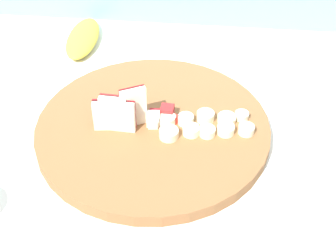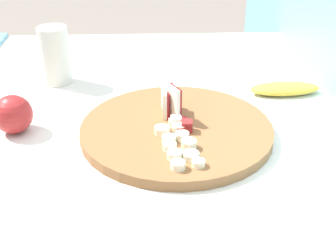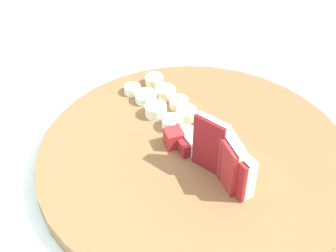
% 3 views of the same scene
% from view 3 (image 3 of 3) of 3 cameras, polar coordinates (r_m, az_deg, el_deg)
% --- Properties ---
extents(cutting_board, '(0.37, 0.37, 0.02)m').
position_cam_3_polar(cutting_board, '(0.56, 3.23, -3.82)').
color(cutting_board, brown).
rests_on(cutting_board, tiled_countertop).
extents(apple_wedge_fan, '(0.08, 0.04, 0.07)m').
position_cam_3_polar(apple_wedge_fan, '(0.51, 7.09, -3.99)').
color(apple_wedge_fan, '#A32323').
rests_on(apple_wedge_fan, cutting_board).
extents(apple_dice_pile, '(0.05, 0.04, 0.02)m').
position_cam_3_polar(apple_dice_pile, '(0.56, 2.16, -1.87)').
color(apple_dice_pile, '#B22D23').
rests_on(apple_dice_pile, cutting_board).
extents(banana_slice_rows, '(0.15, 0.08, 0.02)m').
position_cam_3_polar(banana_slice_rows, '(0.61, 0.24, 2.13)').
color(banana_slice_rows, beige).
rests_on(banana_slice_rows, cutting_board).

